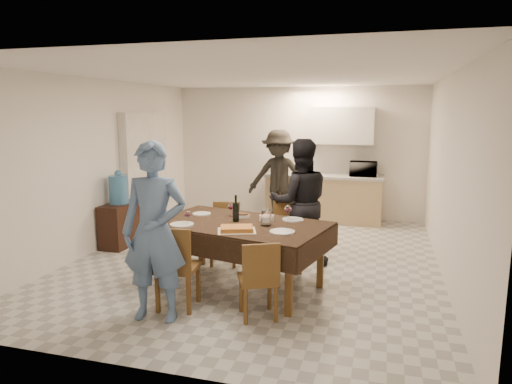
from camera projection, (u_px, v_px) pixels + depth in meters
floor at (257, 260)px, 6.59m from camera, size 5.00×6.00×0.02m
ceiling at (257, 75)px, 6.14m from camera, size 5.00×6.00×0.02m
wall_back at (297, 152)px, 9.21m from camera, size 5.00×0.02×2.60m
wall_front at (153, 218)px, 3.52m from camera, size 5.00×0.02×2.60m
wall_left at (101, 165)px, 7.03m from camera, size 0.02×6.00×2.60m
wall_right at (449, 177)px, 5.70m from camera, size 0.02×6.00×2.60m
stub_partition at (145, 172)px, 8.19m from camera, size 0.15×1.40×2.10m
kitchen_base_cabinet at (323, 199)px, 8.90m from camera, size 2.20×0.60×0.86m
kitchen_worktop at (324, 176)px, 8.82m from camera, size 2.24×0.64×0.05m
upper_cabinet at (342, 126)px, 8.70m from camera, size 1.20×0.34×0.70m
dining_table at (239, 226)px, 5.46m from camera, size 2.27×1.64×0.80m
chair_near_left at (174, 259)px, 4.82m from camera, size 0.47×0.47×0.50m
chair_near_right at (256, 272)px, 4.59m from camera, size 0.51×0.52×0.45m
chair_far_left at (223, 229)px, 6.25m from camera, size 0.44×0.45×0.46m
chair_far_right at (287, 231)px, 6.00m from camera, size 0.49×0.49×0.49m
console at (121, 225)px, 7.24m from camera, size 0.37×0.74×0.69m
water_jug at (119, 190)px, 7.14m from camera, size 0.30×0.30×0.45m
wine_bottle at (236, 208)px, 5.48m from camera, size 0.08×0.08×0.32m
water_pitcher at (266, 218)px, 5.29m from camera, size 0.12×0.12×0.19m
savoury_tart at (237, 229)px, 5.06m from camera, size 0.50×0.44×0.05m
salad_bowl at (267, 218)px, 5.53m from camera, size 0.18×0.18×0.07m
mushroom_dish at (242, 216)px, 5.73m from camera, size 0.19×0.19×0.03m
wine_glass_a at (187, 217)px, 5.35m from camera, size 0.08×0.08×0.17m
wine_glass_b at (288, 213)px, 5.52m from camera, size 0.09×0.09×0.20m
wine_glass_c at (231, 209)px, 5.77m from camera, size 0.08×0.08×0.17m
plate_near_left at (182, 224)px, 5.32m from camera, size 0.28×0.28×0.02m
plate_near_right at (282, 232)px, 5.00m from camera, size 0.28×0.28×0.02m
plate_far_left at (202, 214)px, 5.89m from camera, size 0.24×0.24×0.01m
plate_far_right at (293, 220)px, 5.57m from camera, size 0.26×0.26×0.01m
microwave at (363, 169)px, 8.59m from camera, size 0.50×0.34×0.28m
person_near at (154, 232)px, 4.58m from camera, size 0.72×0.53×1.83m
person_far at (300, 202)px, 6.29m from camera, size 1.03×0.91×1.75m
person_kitchen at (279, 177)px, 8.60m from camera, size 1.15×0.66×1.78m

